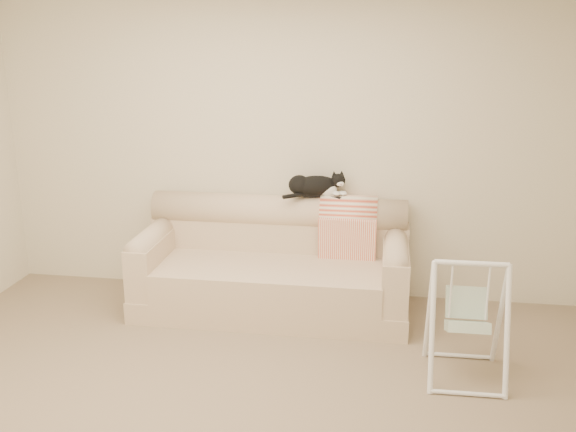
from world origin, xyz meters
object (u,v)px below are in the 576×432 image
Objects in this scene: tuxedo_cat at (315,185)px; baby_swing at (467,320)px; sofa at (274,267)px; remote_b at (332,197)px; remote_a at (314,195)px.

baby_swing is (1.14, -1.16, -0.59)m from tuxedo_cat.
tuxedo_cat is at bearing 36.95° from sofa.
baby_swing is (1.45, -0.92, 0.06)m from sofa.
remote_b is (0.45, 0.23, 0.56)m from sofa.
remote_a is 0.35× the size of tuxedo_cat.
sofa is 4.18× the size of tuxedo_cat.
sofa is at bearing -143.05° from tuxedo_cat.
remote_b is 0.21× the size of baby_swing.
remote_a reaches higher than remote_b.
baby_swing is at bearing -45.75° from remote_a.
remote_b is 0.17m from tuxedo_cat.
sofa reaches higher than baby_swing.
remote_a reaches higher than sofa.
sofa is at bearing 147.50° from baby_swing.
tuxedo_cat is 0.63× the size of baby_swing.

